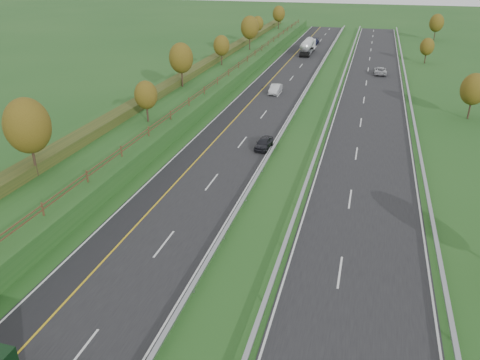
# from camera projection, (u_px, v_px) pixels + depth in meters

# --- Properties ---
(ground) EXTENTS (400.00, 400.00, 0.00)m
(ground) POSITION_uv_depth(u_px,v_px,m) (305.00, 127.00, 63.96)
(ground) COLOR #1F4D1B
(ground) RESTS_ON ground
(near_carriageway) EXTENTS (10.50, 200.00, 0.04)m
(near_carriageway) POSITION_uv_depth(u_px,v_px,m) (257.00, 112.00, 70.24)
(near_carriageway) COLOR black
(near_carriageway) RESTS_ON ground
(far_carriageway) EXTENTS (10.50, 200.00, 0.04)m
(far_carriageway) POSITION_uv_depth(u_px,v_px,m) (370.00, 121.00, 66.25)
(far_carriageway) COLOR black
(far_carriageway) RESTS_ON ground
(hard_shoulder) EXTENTS (3.00, 200.00, 0.04)m
(hard_shoulder) POSITION_uv_depth(u_px,v_px,m) (233.00, 110.00, 71.15)
(hard_shoulder) COLOR black
(hard_shoulder) RESTS_ON ground
(lane_markings) EXTENTS (26.75, 200.00, 0.01)m
(lane_markings) POSITION_uv_depth(u_px,v_px,m) (299.00, 115.00, 68.58)
(lane_markings) COLOR silver
(lane_markings) RESTS_ON near_carriageway
(embankment_left) EXTENTS (12.00, 200.00, 2.00)m
(embankment_left) POSITION_uv_depth(u_px,v_px,m) (176.00, 99.00, 72.97)
(embankment_left) COLOR #1F4D1B
(embankment_left) RESTS_ON ground
(hedge_left) EXTENTS (2.20, 180.00, 1.10)m
(hedge_left) POSITION_uv_depth(u_px,v_px,m) (164.00, 89.00, 72.79)
(hedge_left) COLOR #2B3917
(hedge_left) RESTS_ON embankment_left
(fence_left) EXTENTS (0.12, 189.06, 1.20)m
(fence_left) POSITION_uv_depth(u_px,v_px,m) (202.00, 91.00, 70.78)
(fence_left) COLOR #422B19
(fence_left) RESTS_ON embankment_left
(median_barrier_near) EXTENTS (0.32, 200.00, 0.71)m
(median_barrier_near) POSITION_uv_depth(u_px,v_px,m) (295.00, 111.00, 68.61)
(median_barrier_near) COLOR gray
(median_barrier_near) RESTS_ON ground
(median_barrier_far) EXTENTS (0.32, 200.00, 0.71)m
(median_barrier_far) POSITION_uv_depth(u_px,v_px,m) (330.00, 114.00, 67.38)
(median_barrier_far) COLOR gray
(median_barrier_far) RESTS_ON ground
(outer_barrier_far) EXTENTS (0.32, 200.00, 0.71)m
(outer_barrier_far) POSITION_uv_depth(u_px,v_px,m) (414.00, 121.00, 64.59)
(outer_barrier_far) COLOR gray
(outer_barrier_far) RESTS_ON ground
(trees_left) EXTENTS (6.64, 164.30, 7.66)m
(trees_left) POSITION_uv_depth(u_px,v_px,m) (167.00, 69.00, 67.65)
(trees_left) COLOR #2D2116
(trees_left) RESTS_ON embankment_left
(trees_far) EXTENTS (8.45, 118.60, 7.12)m
(trees_far) POSITION_uv_depth(u_px,v_px,m) (451.00, 58.00, 86.65)
(trees_far) COLOR #2D2116
(trees_far) RESTS_ON ground
(road_tanker) EXTENTS (2.40, 11.22, 3.46)m
(road_tanker) POSITION_uv_depth(u_px,v_px,m) (308.00, 46.00, 112.61)
(road_tanker) COLOR silver
(road_tanker) RESTS_ON near_carriageway
(car_dark_near) EXTENTS (1.87, 4.06, 1.35)m
(car_dark_near) POSITION_uv_depth(u_px,v_px,m) (264.00, 143.00, 56.47)
(car_dark_near) COLOR black
(car_dark_near) RESTS_ON near_carriageway
(car_silver_mid) EXTENTS (1.62, 4.54, 1.49)m
(car_silver_mid) POSITION_uv_depth(u_px,v_px,m) (275.00, 89.00, 79.64)
(car_silver_mid) COLOR #BABBC0
(car_silver_mid) RESTS_ON near_carriageway
(car_small_far) EXTENTS (2.33, 4.96, 1.40)m
(car_small_far) POSITION_uv_depth(u_px,v_px,m) (314.00, 42.00, 125.34)
(car_small_far) COLOR #12163B
(car_small_far) RESTS_ON near_carriageway
(car_oncoming) EXTENTS (2.53, 5.24, 1.44)m
(car_oncoming) POSITION_uv_depth(u_px,v_px,m) (380.00, 71.00, 92.75)
(car_oncoming) COLOR #B1B2B6
(car_oncoming) RESTS_ON far_carriageway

